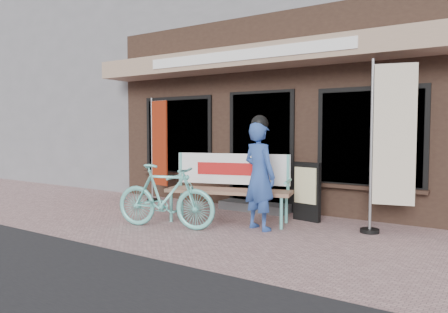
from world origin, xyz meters
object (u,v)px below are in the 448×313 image
Objects in this scene: person at (259,174)px; bicycle at (165,196)px; bench at (230,182)px; menu_stand at (307,191)px; nobori_cream at (390,144)px; nobori_red at (158,149)px.

bicycle is (-1.22, -0.71, -0.35)m from person.
bicycle is (-0.54, -0.96, -0.16)m from bench.
bicycle is at bearing -132.02° from person.
bicycle is 1.68× the size of menu_stand.
person reaches higher than menu_stand.
bench is 1.22× the size of person.
person is 1.06× the size of bicycle.
bicycle is 0.65× the size of nobori_cream.
nobori_cream is (2.35, 0.51, 0.64)m from bench.
nobori_red reaches higher than bicycle.
person is 0.80× the size of nobori_red.
bench is 0.75m from person.
person is at bearing -169.08° from nobori_cream.
person is 3.03m from nobori_red.
bench is at bearing -5.95° from nobori_red.
person is (0.68, -0.25, 0.19)m from bench.
nobori_red is (-2.19, 0.69, 0.46)m from bench.
bicycle is at bearing -166.57° from nobori_cream.
bench is 1.29× the size of bicycle.
bench is 2.34m from nobori_red.
bicycle reaches higher than menu_stand.
nobori_cream reaches higher than person.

